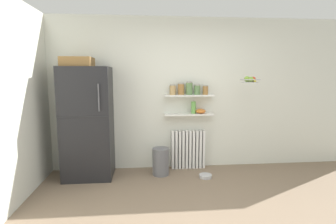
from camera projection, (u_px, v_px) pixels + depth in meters
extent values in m
plane|color=#7A6651|center=(196.00, 208.00, 3.24)|extent=(7.04, 7.04, 0.00)
cube|color=silver|center=(180.00, 94.00, 4.59)|extent=(7.04, 0.10, 2.60)
cube|color=silver|center=(0.00, 105.00, 2.95)|extent=(0.10, 4.80, 2.60)
cube|color=black|center=(88.00, 123.00, 4.15)|extent=(0.75, 0.62, 1.76)
cube|color=#262628|center=(83.00, 117.00, 3.82)|extent=(0.73, 0.01, 0.01)
cylinder|color=#4C4C51|center=(99.00, 98.00, 3.79)|extent=(0.02, 0.02, 0.40)
cube|color=olive|center=(78.00, 62.00, 4.01)|extent=(0.45, 0.43, 0.14)
cube|color=white|center=(173.00, 150.00, 4.58)|extent=(0.04, 0.12, 0.67)
cube|color=white|center=(176.00, 150.00, 4.59)|extent=(0.04, 0.12, 0.67)
cube|color=white|center=(180.00, 150.00, 4.60)|extent=(0.04, 0.12, 0.67)
cube|color=white|center=(183.00, 149.00, 4.60)|extent=(0.04, 0.12, 0.67)
cube|color=white|center=(186.00, 149.00, 4.61)|extent=(0.04, 0.12, 0.67)
cube|color=white|center=(190.00, 149.00, 4.61)|extent=(0.04, 0.12, 0.67)
cube|color=white|center=(193.00, 149.00, 4.62)|extent=(0.04, 0.12, 0.67)
cube|color=white|center=(197.00, 149.00, 4.62)|extent=(0.04, 0.12, 0.67)
cube|color=white|center=(200.00, 149.00, 4.63)|extent=(0.04, 0.12, 0.67)
cube|color=white|center=(203.00, 149.00, 4.63)|extent=(0.04, 0.12, 0.67)
cube|color=white|center=(189.00, 114.00, 4.49)|extent=(0.84, 0.22, 0.02)
cube|color=white|center=(189.00, 95.00, 4.44)|extent=(0.84, 0.22, 0.02)
cylinder|color=tan|center=(173.00, 90.00, 4.41)|extent=(0.10, 0.10, 0.15)
cylinder|color=gray|center=(173.00, 85.00, 4.39)|extent=(0.09, 0.09, 0.02)
cylinder|color=olive|center=(181.00, 89.00, 4.42)|extent=(0.11, 0.11, 0.18)
cylinder|color=gray|center=(181.00, 84.00, 4.40)|extent=(0.10, 0.10, 0.02)
cylinder|color=#5B7F4C|center=(189.00, 89.00, 4.43)|extent=(0.11, 0.11, 0.20)
cylinder|color=gray|center=(189.00, 82.00, 4.41)|extent=(0.10, 0.10, 0.02)
cylinder|color=#5B7F4C|center=(197.00, 90.00, 4.44)|extent=(0.10, 0.10, 0.15)
cylinder|color=gray|center=(197.00, 85.00, 4.43)|extent=(0.09, 0.09, 0.02)
cylinder|color=olive|center=(205.00, 90.00, 4.46)|extent=(0.09, 0.09, 0.14)
cylinder|color=gray|center=(205.00, 86.00, 4.45)|extent=(0.09, 0.09, 0.02)
cylinder|color=#66A84C|center=(193.00, 108.00, 4.48)|extent=(0.08, 0.08, 0.21)
ellipsoid|color=orange|center=(201.00, 111.00, 4.50)|extent=(0.18, 0.18, 0.08)
cylinder|color=slate|center=(161.00, 161.00, 4.31)|extent=(0.27, 0.27, 0.45)
cylinder|color=#B7B7BC|center=(205.00, 176.00, 4.21)|extent=(0.20, 0.20, 0.05)
torus|color=#B2B2B7|center=(250.00, 80.00, 4.17)|extent=(0.32, 0.32, 0.01)
cylinder|color=#A8A8AD|center=(250.00, 82.00, 4.18)|extent=(0.26, 0.26, 0.01)
sphere|color=red|center=(253.00, 79.00, 4.17)|extent=(0.08, 0.08, 0.08)
sphere|color=#7FAD38|center=(248.00, 79.00, 4.24)|extent=(0.08, 0.08, 0.08)
sphere|color=#7FAD38|center=(247.00, 79.00, 4.17)|extent=(0.09, 0.09, 0.09)
sphere|color=#7FAD38|center=(251.00, 79.00, 4.11)|extent=(0.08, 0.08, 0.08)
ellipsoid|color=yellow|center=(253.00, 80.00, 4.15)|extent=(0.06, 0.18, 0.09)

